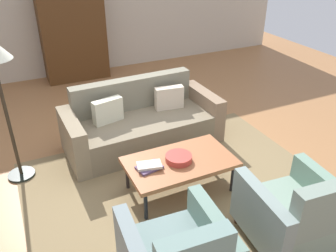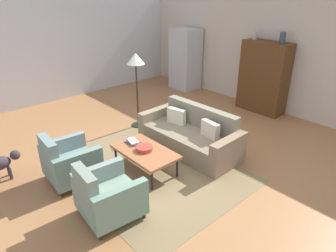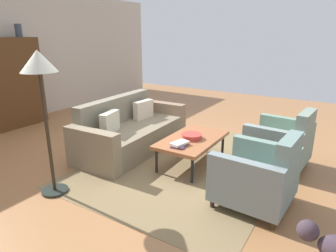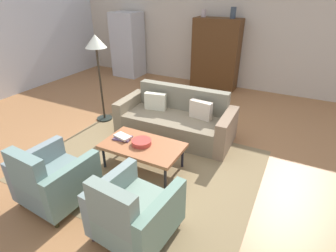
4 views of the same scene
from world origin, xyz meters
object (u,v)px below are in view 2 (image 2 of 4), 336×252
at_px(vase_round, 283,38).
at_px(floor_lamp, 136,66).
at_px(dog, 0,163).
at_px(coffee_table, 145,152).
at_px(armchair_left, 68,163).
at_px(book_stack, 133,142).
at_px(fruit_bowl, 144,148).
at_px(vase_tall, 255,36).
at_px(armchair_right, 106,197).
at_px(couch, 192,136).
at_px(cabinet, 264,77).
at_px(refrigerator, 185,59).

xyz_separation_m(vase_round, floor_lamp, (-1.73, -2.99, -0.49)).
bearing_deg(vase_round, dog, -104.06).
distance_m(coffee_table, armchair_left, 1.31).
height_order(floor_lamp, dog, floor_lamp).
bearing_deg(armchair_left, book_stack, 82.20).
relative_size(fruit_bowl, vase_tall, 1.61).
relative_size(armchair_right, book_stack, 3.03).
height_order(couch, cabinet, cabinet).
height_order(couch, refrigerator, refrigerator).
distance_m(armchair_right, dog, 2.18).
relative_size(armchair_left, book_stack, 3.03).
bearing_deg(refrigerator, cabinet, 2.20).
distance_m(armchair_left, armchair_right, 1.20).
relative_size(vase_tall, refrigerator, 0.10).
bearing_deg(vase_round, cabinet, 179.23).
relative_size(couch, cabinet, 1.18).
height_order(couch, vase_tall, vase_tall).
xyz_separation_m(book_stack, vase_tall, (-0.29, 4.05, 1.46)).
bearing_deg(coffee_table, dog, -125.36).
relative_size(armchair_left, floor_lamp, 0.51).
distance_m(vase_tall, vase_round, 0.75).
xyz_separation_m(fruit_bowl, vase_round, (0.12, 4.06, 1.49)).
bearing_deg(couch, coffee_table, 88.49).
bearing_deg(dog, book_stack, -21.90).
bearing_deg(vase_tall, couch, -77.30).
xyz_separation_m(armchair_right, vase_tall, (-1.24, 5.22, 1.55)).
bearing_deg(book_stack, couch, 72.95).
bearing_deg(cabinet, vase_tall, -179.32).
bearing_deg(book_stack, cabinet, 88.38).
relative_size(vase_tall, floor_lamp, 0.11).
xyz_separation_m(armchair_left, fruit_bowl, (0.59, 1.17, 0.10)).
bearing_deg(book_stack, fruit_bowl, -1.12).
relative_size(coffee_table, vase_round, 4.62).
bearing_deg(floor_lamp, cabinet, 65.23).
bearing_deg(dog, floor_lamp, 9.85).
xyz_separation_m(armchair_right, floor_lamp, (-2.23, 2.23, 1.10)).
height_order(coffee_table, dog, dog).
distance_m(couch, fruit_bowl, 1.20).
xyz_separation_m(coffee_table, fruit_bowl, (-0.02, 0.00, 0.07)).
bearing_deg(armchair_left, coffee_table, 66.38).
xyz_separation_m(fruit_bowl, vase_tall, (-0.63, 4.06, 1.45)).
distance_m(armchair_left, refrigerator, 5.68).
distance_m(cabinet, floor_lamp, 3.35).
height_order(fruit_bowl, vase_tall, vase_tall).
height_order(armchair_right, refrigerator, refrigerator).
xyz_separation_m(refrigerator, floor_lamp, (1.34, -2.89, 0.52)).
relative_size(fruit_bowl, vase_round, 1.14).
bearing_deg(cabinet, book_stack, -91.62).
bearing_deg(armchair_left, fruit_bowl, 66.98).
distance_m(armchair_right, cabinet, 5.33).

